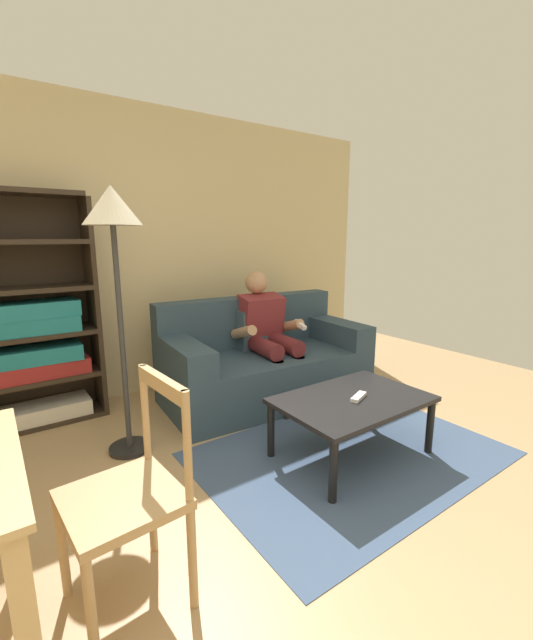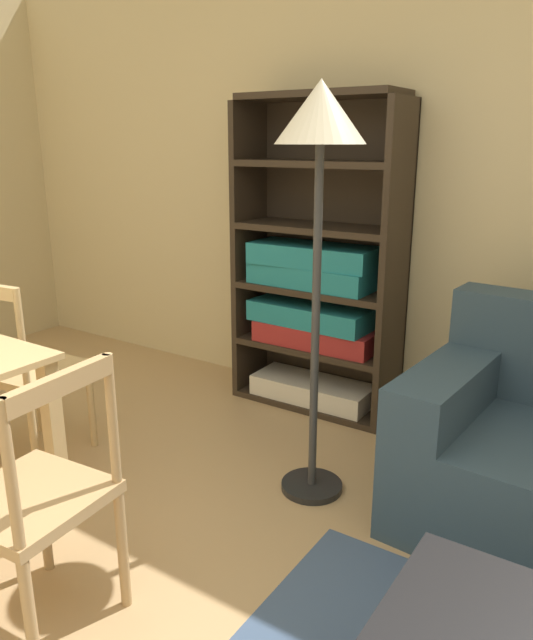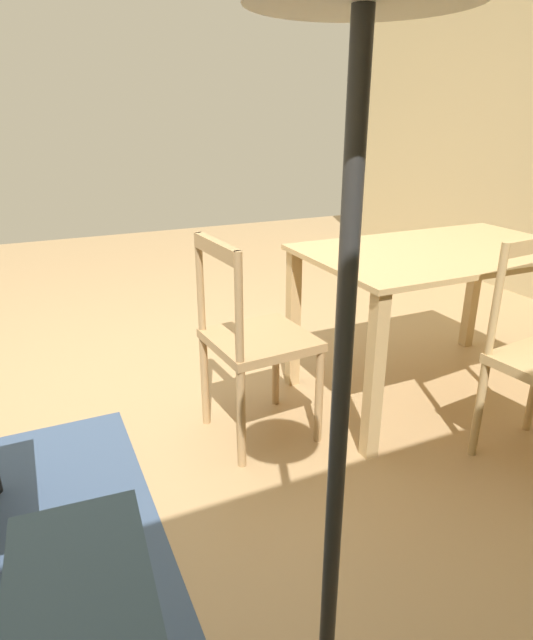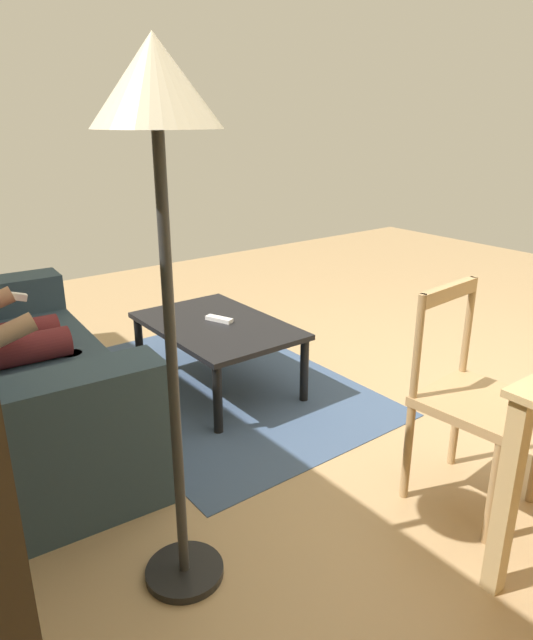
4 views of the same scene
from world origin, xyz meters
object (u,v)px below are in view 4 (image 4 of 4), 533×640
object	(u,v)px
couch	(0,383)
floor_lamp	(159,143)
coffee_table	(217,331)
tv_remote	(219,319)
dining_chair_facing_couch	(473,400)

from	to	relation	value
couch	floor_lamp	distance (m)	1.77
couch	coffee_table	xyz separation A→B (m)	(-0.10, -1.19, 0.03)
tv_remote	coffee_table	bearing A→B (deg)	11.41
couch	coffee_table	size ratio (longest dim) A/B	1.88
dining_chair_facing_couch	floor_lamp	bearing A→B (deg)	74.68
couch	tv_remote	size ratio (longest dim) A/B	10.98
couch	tv_remote	distance (m)	1.23
coffee_table	floor_lamp	world-z (taller)	floor_lamp
coffee_table	tv_remote	xyz separation A→B (m)	(0.02, -0.03, 0.06)
coffee_table	tv_remote	distance (m)	0.07
couch	coffee_table	bearing A→B (deg)	-94.83
tv_remote	floor_lamp	xyz separation A→B (m)	(-1.24, 0.96, 1.07)
tv_remote	dining_chair_facing_couch	size ratio (longest dim) A/B	0.19
couch	dining_chair_facing_couch	xyz separation A→B (m)	(-1.64, -1.45, 0.13)
couch	dining_chair_facing_couch	world-z (taller)	dining_chair_facing_couch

